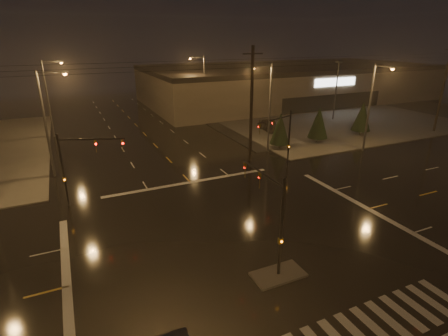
# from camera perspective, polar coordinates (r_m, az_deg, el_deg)

# --- Properties ---
(ground) EXTENTS (140.00, 140.00, 0.00)m
(ground) POSITION_cam_1_polar(r_m,az_deg,el_deg) (23.84, 3.50, -11.76)
(ground) COLOR black
(ground) RESTS_ON ground
(sidewalk_ne) EXTENTS (36.00, 36.00, 0.12)m
(sidewalk_ne) POSITION_cam_1_polar(r_m,az_deg,el_deg) (63.31, 14.94, 8.36)
(sidewalk_ne) COLOR #4C4944
(sidewalk_ne) RESTS_ON ground
(median_island) EXTENTS (3.00, 1.60, 0.15)m
(median_island) POSITION_cam_1_polar(r_m,az_deg,el_deg) (21.00, 8.85, -16.79)
(median_island) COLOR #4C4944
(median_island) RESTS_ON ground
(stop_bar_far) EXTENTS (16.00, 0.50, 0.01)m
(stop_bar_far) POSITION_cam_1_polar(r_m,az_deg,el_deg) (32.83, -5.55, -2.33)
(stop_bar_far) COLOR beige
(stop_bar_far) RESTS_ON ground
(parking_lot) EXTENTS (50.00, 24.00, 0.08)m
(parking_lot) POSITION_cam_1_polar(r_m,az_deg,el_deg) (65.14, 19.51, 8.20)
(parking_lot) COLOR black
(parking_lot) RESTS_ON ground
(retail_building) EXTENTS (60.20, 28.30, 7.20)m
(retail_building) POSITION_cam_1_polar(r_m,az_deg,el_deg) (78.28, 10.62, 13.74)
(retail_building) COLOR brown
(retail_building) RESTS_ON ground
(signal_mast_median) EXTENTS (0.25, 4.59, 6.00)m
(signal_mast_median) POSITION_cam_1_polar(r_m,az_deg,el_deg) (19.69, 7.95, -6.79)
(signal_mast_median) COLOR black
(signal_mast_median) RESTS_ON ground
(signal_mast_ne) EXTENTS (4.84, 1.86, 6.00)m
(signal_mast_ne) POSITION_cam_1_polar(r_m,az_deg,el_deg) (34.94, 9.63, 5.47)
(signal_mast_ne) COLOR black
(signal_mast_ne) RESTS_ON ground
(signal_mast_nw) EXTENTS (4.84, 1.86, 6.00)m
(signal_mast_nw) POSITION_cam_1_polar(r_m,az_deg,el_deg) (29.21, -23.06, 1.05)
(signal_mast_nw) COLOR black
(signal_mast_nw) RESTS_ON ground
(streetlight_1) EXTENTS (2.77, 0.32, 10.00)m
(streetlight_1) POSITION_cam_1_polar(r_m,az_deg,el_deg) (36.36, -26.80, 7.40)
(streetlight_1) COLOR #38383A
(streetlight_1) RESTS_ON ground
(streetlight_2) EXTENTS (2.77, 0.32, 10.00)m
(streetlight_2) POSITION_cam_1_polar(r_m,az_deg,el_deg) (52.15, -26.61, 10.84)
(streetlight_2) COLOR #38383A
(streetlight_2) RESTS_ON ground
(streetlight_3) EXTENTS (2.77, 0.32, 10.00)m
(streetlight_3) POSITION_cam_1_polar(r_m,az_deg,el_deg) (40.21, 7.12, 10.51)
(streetlight_3) COLOR #38383A
(streetlight_3) RESTS_ON ground
(streetlight_4) EXTENTS (2.77, 0.32, 10.00)m
(streetlight_4) POSITION_cam_1_polar(r_m,az_deg,el_deg) (58.00, -3.51, 13.70)
(streetlight_4) COLOR #38383A
(streetlight_4) RESTS_ON ground
(streetlight_6) EXTENTS (0.32, 2.77, 10.00)m
(streetlight_6) POSITION_cam_1_polar(r_m,az_deg,el_deg) (43.41, 23.04, 9.80)
(streetlight_6) COLOR #38383A
(streetlight_6) RESTS_ON ground
(utility_pole_1) EXTENTS (2.20, 0.32, 12.00)m
(utility_pole_1) POSITION_cam_1_polar(r_m,az_deg,el_deg) (36.87, 4.50, 10.21)
(utility_pole_1) COLOR black
(utility_pole_1) RESTS_ON ground
(utility_pole_2) EXTENTS (2.20, 0.32, 12.00)m
(utility_pole_2) POSITION_cam_1_polar(r_m,az_deg,el_deg) (57.62, 32.15, 10.95)
(utility_pole_2) COLOR black
(utility_pole_2) RESTS_ON ground
(conifer_0) EXTENTS (2.36, 2.36, 4.38)m
(conifer_0) POSITION_cam_1_polar(r_m,az_deg,el_deg) (42.32, 9.16, 6.39)
(conifer_0) COLOR black
(conifer_0) RESTS_ON ground
(conifer_1) EXTENTS (2.51, 2.51, 4.62)m
(conifer_1) POSITION_cam_1_polar(r_m,az_deg,el_deg) (45.88, 15.20, 7.19)
(conifer_1) COLOR black
(conifer_1) RESTS_ON ground
(conifer_2) EXTENTS (2.51, 2.51, 4.62)m
(conifer_2) POSITION_cam_1_polar(r_m,az_deg,el_deg) (51.40, 21.63, 7.86)
(conifer_2) COLOR black
(conifer_2) RESTS_ON ground
(car_parked) EXTENTS (2.56, 5.06, 1.65)m
(car_parked) POSITION_cam_1_polar(r_m,az_deg,el_deg) (50.98, 7.50, 6.91)
(car_parked) COLOR black
(car_parked) RESTS_ON ground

